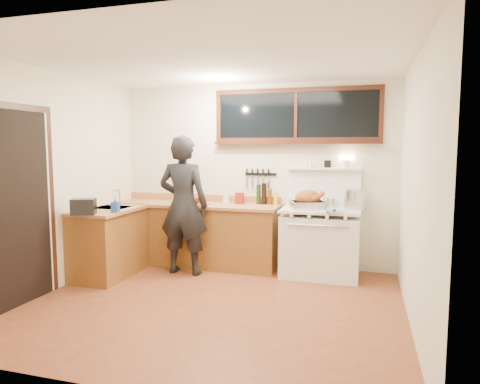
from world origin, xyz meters
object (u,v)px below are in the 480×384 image
(vintage_stove, at_px, (320,241))
(roast_turkey, at_px, (308,201))
(cutting_board, at_px, (194,201))
(man, at_px, (183,205))

(vintage_stove, xyz_separation_m, roast_turkey, (-0.17, -0.04, 0.53))
(cutting_board, height_order, roast_turkey, roast_turkey)
(vintage_stove, relative_size, man, 0.86)
(vintage_stove, distance_m, cutting_board, 1.84)
(cutting_board, distance_m, roast_turkey, 1.60)
(vintage_stove, height_order, man, man)
(cutting_board, relative_size, roast_turkey, 0.84)
(man, xyz_separation_m, cutting_board, (0.01, 0.33, 0.02))
(cutting_board, bearing_deg, vintage_stove, 2.96)
(roast_turkey, bearing_deg, cutting_board, -178.16)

